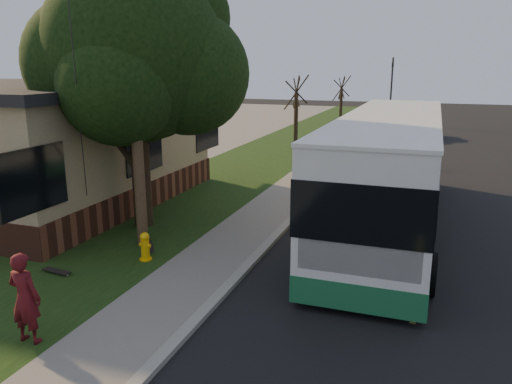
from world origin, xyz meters
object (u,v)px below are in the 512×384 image
utility_pole (133,76)px  leafy_tree (138,56)px  bare_tree_far (341,102)px  dumpster (63,185)px  distant_car (421,128)px  transit_bus (389,168)px  bare_tree_near (296,114)px  fire_hydrant (145,246)px  traffic_signal (391,86)px  skateboard_main (149,246)px  skateboard_spare (56,271)px  skateboarder (25,298)px

utility_pole → leafy_tree: (-0.87, 1.66, 0.54)m
bare_tree_far → dumpster: 26.86m
utility_pole → distant_car: 25.84m
utility_pole → transit_bus: utility_pole is taller
bare_tree_far → bare_tree_near: bearing=-92.4°
bare_tree_near → bare_tree_far: (0.50, 12.00, -0.15)m
fire_hydrant → bare_tree_near: (-0.90, 18.00, 1.72)m
fire_hydrant → traffic_signal: bearing=84.8°
skateboard_main → dumpster: dumpster is taller
fire_hydrant → traffic_signal: size_ratio=0.13×
distant_car → dumpster: bearing=-110.4°
utility_pole → skateboard_spare: utility_pole is taller
bare_tree_far → skateboarder: bearing=-89.2°
transit_bus → distant_car: (0.44, 20.50, -1.14)m
leafy_tree → transit_bus: (7.08, 2.50, -3.31)m
traffic_signal → utility_pole: bearing=-96.6°
transit_bus → skateboarder: 10.73m
bare_tree_near → skateboard_spare: (-0.67, -19.46, -2.03)m
transit_bus → utility_pole: bearing=-146.2°
fire_hydrant → utility_pole: 4.37m
fire_hydrant → utility_pole: utility_pole is taller
fire_hydrant → leafy_tree: leafy_tree is taller
fire_hydrant → dumpster: 6.74m
traffic_signal → distant_car: size_ratio=1.32×
fire_hydrant → distant_car: bearing=76.9°
utility_pole → bare_tree_far: (0.31, 29.01, -2.63)m
utility_pole → bare_tree_near: 17.19m
utility_pole → skateboarder: utility_pole is taller
bare_tree_near → bare_tree_far: size_ratio=1.07×
traffic_signal → dumpster: traffic_signal is taller
dumpster → distant_car: 24.83m
fire_hydrant → transit_bus: (5.51, 5.15, 1.42)m
skateboard_spare → leafy_tree: bearing=90.0°
skateboard_main → utility_pole: bearing=142.2°
transit_bus → skateboard_spare: size_ratio=15.99×
bare_tree_far → distant_car: (6.35, -4.35, -1.29)m
bare_tree_far → skateboard_main: bare_tree_far is taller
bare_tree_near → utility_pole: bearing=-89.3°
utility_pole → distant_car: size_ratio=2.18×
utility_pole → dumpster: 6.82m
transit_bus → fire_hydrant: bearing=-136.9°
leafy_tree → bare_tree_far: bearing=87.5°
leafy_tree → traffic_signal: leafy_tree is taller
fire_hydrant → skateboarder: (0.10, -4.07, 0.49)m
leafy_tree → skateboard_main: 5.53m
transit_bus → skateboard_main: bearing=-142.9°
utility_pole → dumpster: size_ratio=4.55×
fire_hydrant → skateboarder: 4.10m
transit_bus → skateboard_main: transit_bus is taller
fire_hydrant → transit_bus: size_ratio=0.06×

